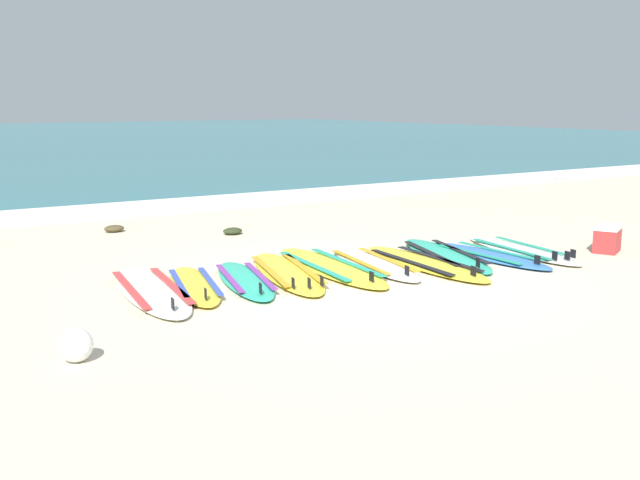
% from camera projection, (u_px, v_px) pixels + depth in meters
% --- Properties ---
extents(ground_plane, '(80.00, 80.00, 0.00)m').
position_uv_depth(ground_plane, '(361.00, 278.00, 8.73)').
color(ground_plane, beige).
extents(wave_foam_strip, '(80.00, 1.24, 0.11)m').
position_uv_depth(wave_foam_strip, '(159.00, 206.00, 14.33)').
color(wave_foam_strip, white).
rests_on(wave_foam_strip, ground).
extents(surfboard_0, '(0.93, 2.54, 0.18)m').
position_uv_depth(surfboard_0, '(151.00, 290.00, 8.04)').
color(surfboard_0, silver).
rests_on(surfboard_0, ground).
extents(surfboard_1, '(0.94, 1.99, 0.18)m').
position_uv_depth(surfboard_1, '(195.00, 285.00, 8.25)').
color(surfboard_1, yellow).
rests_on(surfboard_1, ground).
extents(surfboard_2, '(0.98, 2.06, 0.18)m').
position_uv_depth(surfboard_2, '(245.00, 280.00, 8.50)').
color(surfboard_2, '#2DB793').
rests_on(surfboard_2, ground).
extents(surfboard_3, '(1.18, 2.44, 0.18)m').
position_uv_depth(surfboard_3, '(287.00, 272.00, 8.87)').
color(surfboard_3, yellow).
rests_on(surfboard_3, ground).
extents(surfboard_4, '(0.88, 2.62, 0.18)m').
position_uv_depth(surfboard_4, '(330.00, 267.00, 9.18)').
color(surfboard_4, yellow).
rests_on(surfboard_4, ground).
extents(surfboard_5, '(0.89, 2.24, 0.18)m').
position_uv_depth(surfboard_5, '(373.00, 263.00, 9.37)').
color(surfboard_5, silver).
rests_on(surfboard_5, ground).
extents(surfboard_6, '(0.76, 2.46, 0.18)m').
position_uv_depth(surfboard_6, '(424.00, 263.00, 9.40)').
color(surfboard_6, yellow).
rests_on(surfboard_6, ground).
extents(surfboard_7, '(1.24, 2.43, 0.18)m').
position_uv_depth(surfboard_7, '(445.00, 255.00, 9.89)').
color(surfboard_7, '#2DB793').
rests_on(surfboard_7, ground).
extents(surfboard_8, '(0.55, 2.12, 0.18)m').
position_uv_depth(surfboard_8, '(488.00, 255.00, 9.86)').
color(surfboard_8, '#3875CC').
rests_on(surfboard_8, ground).
extents(surfboard_9, '(0.82, 2.27, 0.18)m').
position_uv_depth(surfboard_9, '(522.00, 250.00, 10.20)').
color(surfboard_9, silver).
rests_on(surfboard_9, ground).
extents(cooler_box, '(0.55, 0.48, 0.38)m').
position_uv_depth(cooler_box, '(607.00, 238.00, 10.23)').
color(cooler_box, red).
rests_on(cooler_box, ground).
extents(beach_ball, '(0.28, 0.28, 0.28)m').
position_uv_depth(beach_ball, '(76.00, 345.00, 5.91)').
color(beach_ball, white).
rests_on(beach_ball, ground).
extents(seaweed_clump_near_shoreline, '(0.31, 0.25, 0.11)m').
position_uv_depth(seaweed_clump_near_shoreline, '(233.00, 231.00, 11.60)').
color(seaweed_clump_near_shoreline, '#2D381E').
rests_on(seaweed_clump_near_shoreline, ground).
extents(seaweed_clump_mid_sand, '(0.32, 0.25, 0.11)m').
position_uv_depth(seaweed_clump_mid_sand, '(114.00, 229.00, 11.83)').
color(seaweed_clump_mid_sand, '#4C4228').
rests_on(seaweed_clump_mid_sand, ground).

